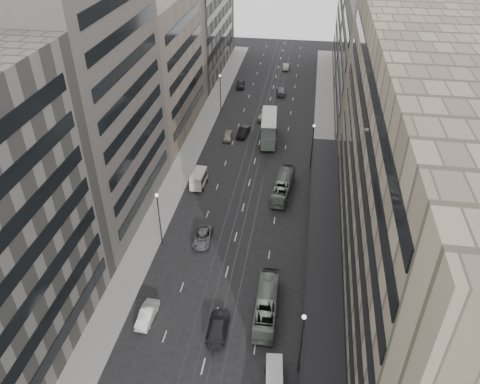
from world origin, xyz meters
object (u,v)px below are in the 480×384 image
Objects in this scene: bus_near at (267,304)px; double_decker at (269,128)px; sedan_2 at (203,237)px; panel_van at (199,179)px; vw_microbus at (274,376)px; bus_far at (283,186)px; sedan_1 at (147,315)px.

double_decker is (-4.08, 41.58, 1.42)m from bus_near.
sedan_2 is at bearing -49.27° from bus_near.
panel_van is (-13.60, 24.54, 0.10)m from bus_near.
panel_van is 13.70m from sedan_2.
vw_microbus is at bearing -63.61° from sedan_2.
bus_far is 13.58m from panel_van.
sedan_1 reaches higher than sedan_2.
sedan_1 is 0.87× the size of sedan_2.
sedan_2 is (-5.96, -30.24, -2.10)m from double_decker.
double_decker reaches higher than vw_microbus.
bus_far is 17.52m from double_decker.
panel_van is 0.98× the size of sedan_1.
bus_far is at bearing -90.73° from bus_near.
panel_van is at bearing 93.17° from sedan_1.
double_decker is at bearing 75.22° from sedan_2.
bus_near is 1.02× the size of double_decker.
sedan_2 is (-11.73, 20.31, -0.49)m from vw_microbus.
bus_near is at bearing -58.59° from panel_van.
sedan_1 is at bearing -105.88° from double_decker.
bus_far reaches higher than sedan_1.
bus_near reaches higher than bus_far.
double_decker is at bearing -85.19° from bus_near.
bus_near is 13.62m from sedan_1.
bus_far is 30.65m from sedan_1.
double_decker is 30.90m from sedan_2.
sedan_2 is at bearing -72.48° from panel_van.
bus_near reaches higher than sedan_2.
double_decker is 2.36× the size of vw_microbus.
panel_van is (-9.53, -17.04, -1.33)m from double_decker.
sedan_1 is at bearing -106.25° from sedan_2.
panel_van is at bearing 5.65° from bus_far.
double_decker is at bearing 63.20° from panel_van.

